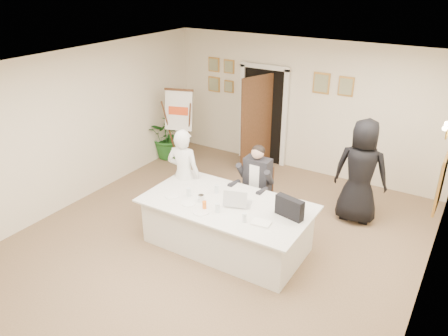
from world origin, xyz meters
name	(u,v)px	position (x,y,z in m)	size (l,w,h in m)	color
floor	(213,245)	(0.00, 0.00, 0.00)	(7.00, 7.00, 0.00)	brown
ceiling	(210,70)	(0.00, 0.00, 2.80)	(6.00, 7.00, 0.02)	white
wall_back	(303,107)	(0.00, 3.50, 1.40)	(6.00, 0.10, 2.80)	beige
wall_left	(72,130)	(-3.00, 0.00, 1.40)	(0.10, 7.00, 2.80)	beige
wall_right	(432,223)	(3.00, 0.00, 1.40)	(0.10, 7.00, 2.80)	beige
doorway	(261,119)	(-0.88, 3.32, 1.04)	(1.14, 0.86, 2.20)	black
pictures_back_wall	(269,81)	(-0.80, 3.47, 1.85)	(3.40, 0.06, 0.80)	#B8863E
conference_table	(227,224)	(0.19, 0.12, 0.39)	(2.59, 1.39, 0.78)	silver
seated_man	(256,184)	(0.21, 1.04, 0.71)	(0.61, 0.65, 1.42)	black
flip_chart	(181,131)	(-2.30, 2.29, 0.79)	(0.62, 0.46, 1.71)	#382512
standing_man	(184,175)	(-0.90, 0.50, 0.82)	(0.60, 0.39, 1.64)	silver
standing_woman	(361,172)	(1.69, 2.00, 0.92)	(0.90, 0.58, 1.84)	black
potted_palm	(170,135)	(-2.80, 2.50, 0.54)	(0.98, 0.85, 1.09)	#1F5A1E
laptop	(239,196)	(0.37, 0.19, 0.91)	(0.36, 0.37, 0.28)	#B7BABC
laptop_bag	(289,208)	(1.16, 0.24, 0.93)	(0.44, 0.12, 0.31)	black
paper_stack	(261,223)	(0.91, -0.13, 0.79)	(0.27, 0.19, 0.03)	white
plate_left	(172,196)	(-0.65, -0.15, 0.78)	(0.22, 0.22, 0.01)	white
plate_mid	(189,204)	(-0.28, -0.22, 0.78)	(0.21, 0.21, 0.01)	white
plate_near	(201,212)	(0.02, -0.32, 0.78)	(0.24, 0.24, 0.01)	white
glass_a	(189,192)	(-0.43, -0.01, 0.84)	(0.07, 0.07, 0.14)	silver
glass_b	(217,208)	(0.22, -0.19, 0.84)	(0.07, 0.07, 0.14)	silver
glass_c	(244,218)	(0.69, -0.22, 0.84)	(0.06, 0.06, 0.14)	silver
glass_d	(216,189)	(-0.12, 0.31, 0.84)	(0.06, 0.06, 0.14)	silver
oj_glass	(204,205)	(0.01, -0.21, 0.84)	(0.06, 0.06, 0.13)	orange
steel_jug	(201,198)	(-0.17, -0.04, 0.83)	(0.09, 0.09, 0.11)	silver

